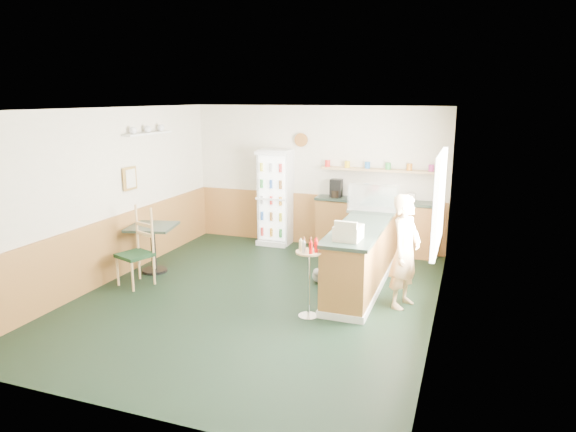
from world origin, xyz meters
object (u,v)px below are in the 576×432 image
at_px(shopkeeper, 405,252).
at_px(cafe_table, 153,239).
at_px(display_case, 373,199).
at_px(cash_register, 348,233).
at_px(condiment_stand, 309,267).
at_px(cafe_chair, 138,244).
at_px(drinks_fridge, 275,197).

bearing_deg(shopkeeper, cafe_table, 107.99).
xyz_separation_m(display_case, cash_register, (0.00, -1.77, -0.13)).
bearing_deg(display_case, condiment_stand, -101.41).
bearing_deg(cafe_chair, cafe_table, 119.50).
xyz_separation_m(drinks_fridge, shopkeeper, (2.81, -2.34, -0.14)).
bearing_deg(display_case, cash_register, -90.00).
bearing_deg(drinks_fridge, cafe_table, -119.38).
distance_m(condiment_stand, cafe_table, 3.09).
bearing_deg(shopkeeper, display_case, 46.40).
bearing_deg(cafe_chair, condiment_stand, 12.74).
bearing_deg(cafe_chair, shopkeeper, 25.98).
bearing_deg(cash_register, cafe_table, 175.12).
distance_m(drinks_fridge, cafe_table, 2.65).
distance_m(display_case, shopkeeper, 1.57).
bearing_deg(drinks_fridge, cafe_chair, -112.94).
relative_size(drinks_fridge, condiment_stand, 1.76).
distance_m(shopkeeper, condiment_stand, 1.39).
height_order(display_case, condiment_stand, display_case).
height_order(cash_register, cafe_chair, cafe_chair).
bearing_deg(cafe_chair, cash_register, 19.85).
xyz_separation_m(shopkeeper, cafe_table, (-4.10, 0.05, -0.23)).
relative_size(cash_register, shopkeeper, 0.22).
relative_size(display_case, condiment_stand, 0.75).
distance_m(cash_register, shopkeeper, 0.88).
height_order(shopkeeper, cafe_chair, shopkeeper).
distance_m(shopkeeper, cafe_chair, 4.04).
distance_m(display_case, condiment_stand, 2.24).
xyz_separation_m(cash_register, condiment_stand, (-0.43, -0.36, -0.41)).
relative_size(drinks_fridge, display_case, 2.36).
relative_size(cash_register, cafe_table, 0.41).
relative_size(display_case, cafe_table, 0.91).
bearing_deg(condiment_stand, shopkeeper, 35.30).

